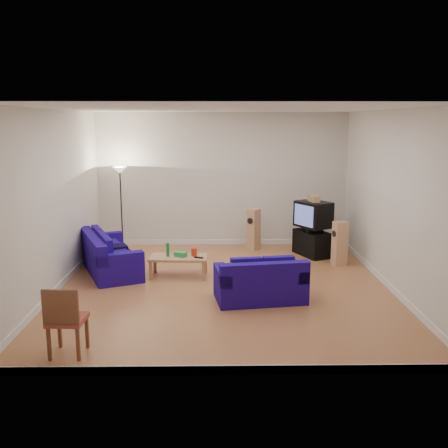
{
  "coord_description": "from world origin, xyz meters",
  "views": [
    {
      "loc": [
        -0.13,
        -8.75,
        2.99
      ],
      "look_at": [
        0.0,
        0.4,
        1.1
      ],
      "focal_mm": 40.0,
      "sensor_mm": 36.0,
      "label": 1
    }
  ],
  "objects_px": {
    "coffee_table": "(179,259)",
    "tv_stand": "(312,243)",
    "television": "(313,214)",
    "sofa_three_seat": "(108,258)",
    "sofa_loveseat": "(261,285)"
  },
  "relations": [
    {
      "from": "coffee_table",
      "to": "sofa_loveseat",
      "type": "bearing_deg",
      "value": -42.76
    },
    {
      "from": "coffee_table",
      "to": "tv_stand",
      "type": "xyz_separation_m",
      "value": [
        2.91,
        1.54,
        -0.08
      ]
    },
    {
      "from": "sofa_loveseat",
      "to": "tv_stand",
      "type": "distance_m",
      "value": 3.24
    },
    {
      "from": "coffee_table",
      "to": "television",
      "type": "bearing_deg",
      "value": 27.89
    },
    {
      "from": "tv_stand",
      "to": "sofa_three_seat",
      "type": "bearing_deg",
      "value": -97.73
    },
    {
      "from": "sofa_loveseat",
      "to": "television",
      "type": "bearing_deg",
      "value": 55.57
    },
    {
      "from": "television",
      "to": "sofa_three_seat",
      "type": "bearing_deg",
      "value": -105.88
    },
    {
      "from": "coffee_table",
      "to": "tv_stand",
      "type": "height_order",
      "value": "tv_stand"
    },
    {
      "from": "sofa_three_seat",
      "to": "coffee_table",
      "type": "relative_size",
      "value": 1.92
    },
    {
      "from": "sofa_loveseat",
      "to": "coffee_table",
      "type": "bearing_deg",
      "value": 128.75
    },
    {
      "from": "sofa_loveseat",
      "to": "television",
      "type": "distance_m",
      "value": 3.31
    },
    {
      "from": "sofa_loveseat",
      "to": "sofa_three_seat",
      "type": "bearing_deg",
      "value": 141.57
    },
    {
      "from": "sofa_loveseat",
      "to": "television",
      "type": "xyz_separation_m",
      "value": [
        1.42,
        2.92,
        0.66
      ]
    },
    {
      "from": "sofa_three_seat",
      "to": "tv_stand",
      "type": "relative_size",
      "value": 2.42
    },
    {
      "from": "tv_stand",
      "to": "television",
      "type": "xyz_separation_m",
      "value": [
        -0.01,
        0.0,
        0.67
      ]
    }
  ]
}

